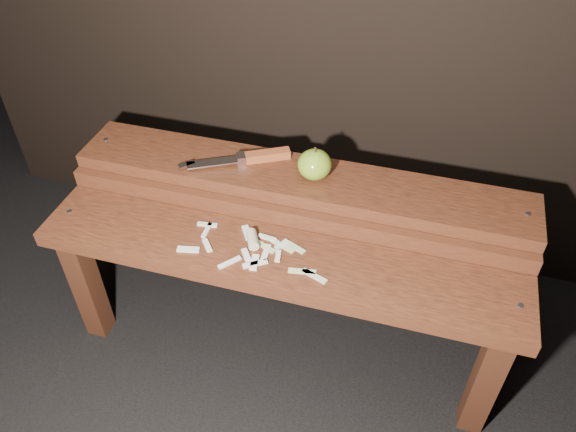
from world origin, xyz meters
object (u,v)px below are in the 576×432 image
(bench_front_tier, at_px, (274,277))
(knife, at_px, (253,157))
(bench_rear_tier, at_px, (299,201))
(apple, at_px, (315,164))

(bench_front_tier, xyz_separation_m, knife, (-0.13, 0.25, 0.16))
(bench_front_tier, height_order, bench_rear_tier, bench_rear_tier)
(bench_rear_tier, height_order, apple, apple)
(apple, relative_size, knife, 0.33)
(bench_rear_tier, height_order, knife, knife)
(apple, bearing_deg, bench_rear_tier, -173.50)
(bench_front_tier, distance_m, knife, 0.33)
(bench_rear_tier, bearing_deg, bench_front_tier, -90.00)
(bench_front_tier, height_order, apple, apple)
(apple, distance_m, knife, 0.17)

